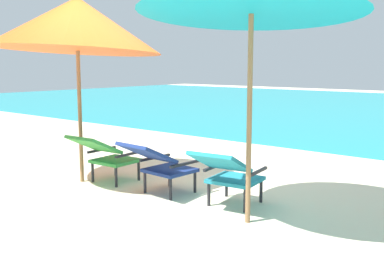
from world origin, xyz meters
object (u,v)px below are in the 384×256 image
(lounge_chair_left, at_px, (106,154))
(lounge_chair_right, at_px, (228,172))
(lounge_chair_center, at_px, (159,162))
(beach_umbrella_left, at_px, (77,24))

(lounge_chair_left, height_order, lounge_chair_right, same)
(lounge_chair_center, distance_m, lounge_chair_right, 0.91)
(lounge_chair_center, bearing_deg, lounge_chair_right, 8.09)
(lounge_chair_right, bearing_deg, lounge_chair_center, -171.91)
(lounge_chair_center, height_order, beach_umbrella_left, beach_umbrella_left)
(lounge_chair_left, height_order, beach_umbrella_left, beach_umbrella_left)
(lounge_chair_left, distance_m, lounge_chair_right, 1.82)
(lounge_chair_left, bearing_deg, lounge_chair_center, 3.35)
(lounge_chair_center, height_order, lounge_chair_right, same)
(lounge_chair_left, distance_m, beach_umbrella_left, 1.70)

